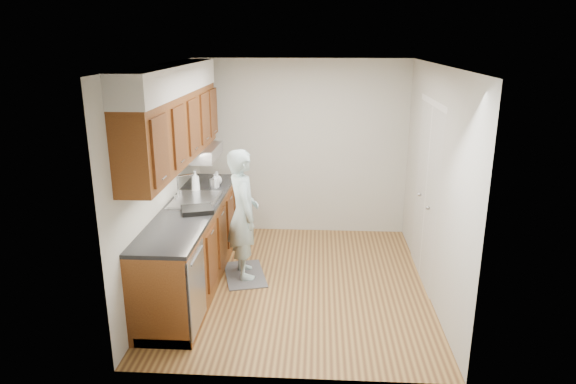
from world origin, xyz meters
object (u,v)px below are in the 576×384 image
at_px(soap_bottle_b, 215,181).
at_px(dish_rack, 197,210).
at_px(soap_bottle_a, 195,181).
at_px(person, 243,206).
at_px(soap_bottle_c, 217,178).
at_px(steel_can, 212,184).

relative_size(soap_bottle_b, dish_rack, 0.54).
bearing_deg(dish_rack, soap_bottle_b, 71.32).
bearing_deg(dish_rack, soap_bottle_a, 86.10).
bearing_deg(person, dish_rack, 113.09).
bearing_deg(dish_rack, soap_bottle_c, 71.64).
xyz_separation_m(soap_bottle_a, steel_can, (0.18, 0.14, -0.07)).
xyz_separation_m(soap_bottle_b, steel_can, (-0.03, -0.04, -0.03)).
distance_m(soap_bottle_c, steel_can, 0.19).
relative_size(soap_bottle_a, dish_rack, 0.80).
bearing_deg(person, steel_can, 23.31).
xyz_separation_m(person, soap_bottle_b, (-0.43, 0.55, 0.14)).
height_order(person, soap_bottle_c, person).
relative_size(soap_bottle_a, soap_bottle_c, 1.57).
height_order(person, steel_can, person).
xyz_separation_m(soap_bottle_c, dish_rack, (-0.01, -1.10, -0.06)).
bearing_deg(soap_bottle_a, steel_can, 38.28).
distance_m(soap_bottle_a, steel_can, 0.24).
distance_m(steel_can, dish_rack, 0.91).
relative_size(person, soap_bottle_a, 6.52).
bearing_deg(soap_bottle_b, soap_bottle_a, -139.67).
xyz_separation_m(person, steel_can, (-0.46, 0.51, 0.11)).
distance_m(soap_bottle_a, soap_bottle_b, 0.27).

